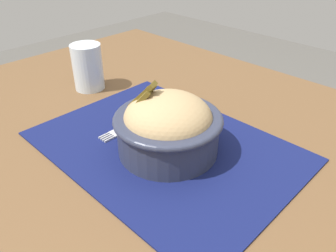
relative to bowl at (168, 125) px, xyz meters
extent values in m
cube|color=brown|center=(0.01, -0.01, -0.07)|extent=(1.24, 0.92, 0.04)
cylinder|color=brown|center=(0.56, -0.41, -0.45)|extent=(0.04, 0.04, 0.71)
cube|color=#11194C|center=(0.01, -0.01, -0.05)|extent=(0.46, 0.34, 0.00)
cylinder|color=#2D3347|center=(0.00, 0.00, -0.02)|extent=(0.17, 0.17, 0.07)
torus|color=#2D3347|center=(0.00, 0.00, 0.01)|extent=(0.19, 0.19, 0.01)
ellipsoid|color=tan|center=(0.00, 0.00, 0.01)|extent=(0.16, 0.16, 0.08)
sphere|color=#2E6520|center=(0.03, 0.00, 0.04)|extent=(0.03, 0.03, 0.03)
sphere|color=#2E6520|center=(0.01, 0.01, 0.04)|extent=(0.03, 0.03, 0.03)
sphere|color=#2E6520|center=(-0.02, -0.01, 0.04)|extent=(0.03, 0.03, 0.03)
cylinder|color=orange|center=(-0.01, 0.03, 0.03)|extent=(0.04, 0.03, 0.01)
cylinder|color=orange|center=(0.02, 0.00, 0.03)|extent=(0.03, 0.03, 0.01)
cylinder|color=orange|center=(-0.01, -0.04, 0.03)|extent=(0.03, 0.02, 0.01)
cube|color=brown|center=(0.04, 0.01, 0.05)|extent=(0.04, 0.03, 0.04)
cube|color=brown|center=(0.04, 0.02, 0.05)|extent=(0.05, 0.04, 0.05)
cube|color=brown|center=(0.04, 0.03, 0.04)|extent=(0.04, 0.04, 0.04)
cube|color=silver|center=(0.11, -0.03, -0.05)|extent=(0.01, 0.07, 0.00)
cube|color=silver|center=(0.11, 0.01, -0.05)|extent=(0.01, 0.01, 0.00)
cube|color=silver|center=(0.11, 0.03, -0.05)|extent=(0.02, 0.03, 0.00)
cube|color=silver|center=(0.12, 0.05, -0.05)|extent=(0.00, 0.02, 0.00)
cube|color=silver|center=(0.11, 0.05, -0.05)|extent=(0.00, 0.02, 0.00)
cube|color=silver|center=(0.10, 0.05, -0.05)|extent=(0.00, 0.02, 0.00)
cube|color=silver|center=(0.10, 0.05, -0.05)|extent=(0.00, 0.02, 0.00)
cylinder|color=silver|center=(0.32, -0.05, 0.00)|extent=(0.07, 0.07, 0.11)
cylinder|color=silver|center=(0.32, -0.05, -0.03)|extent=(0.06, 0.06, 0.05)
camera|label=1|loc=(-0.34, 0.35, 0.30)|focal=36.15mm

